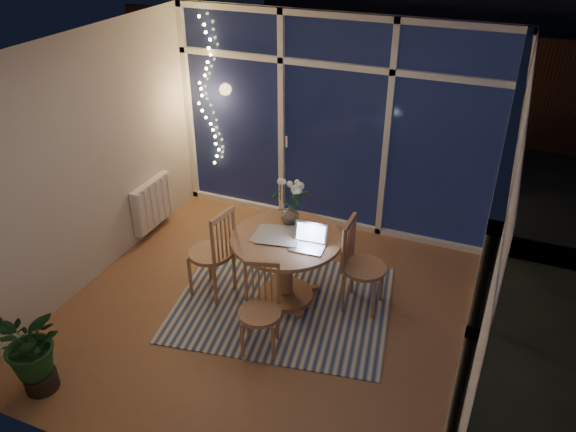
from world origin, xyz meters
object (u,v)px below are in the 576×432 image
object	(u,v)px
dining_table	(286,269)
potted_plant	(33,354)
laptop	(308,238)
flower_vase	(290,214)
chair_right	(364,266)
chair_front	(260,311)
chair_left	(210,251)

from	to	relation	value
dining_table	potted_plant	size ratio (longest dim) A/B	1.45
laptop	flower_vase	bearing A→B (deg)	127.55
chair_right	chair_front	bearing A→B (deg)	144.81
chair_left	chair_front	xyz separation A→B (m)	(0.83, -0.59, -0.07)
chair_right	chair_front	size ratio (longest dim) A/B	1.12
chair_left	chair_right	distance (m)	1.57
flower_vase	dining_table	bearing A→B (deg)	-75.19
chair_left	flower_vase	size ratio (longest dim) A/B	4.93
laptop	flower_vase	world-z (taller)	laptop
chair_left	laptop	world-z (taller)	chair_left
dining_table	chair_right	xyz separation A→B (m)	(0.76, 0.18, 0.12)
chair_front	flower_vase	distance (m)	1.15
chair_left	flower_vase	xyz separation A→B (m)	(0.69, 0.47, 0.34)
dining_table	chair_front	xyz separation A→B (m)	(0.07, -0.78, 0.07)
chair_right	flower_vase	distance (m)	0.92
potted_plant	flower_vase	bearing A→B (deg)	57.80
dining_table	chair_right	size ratio (longest dim) A/B	1.11
potted_plant	chair_left	bearing A→B (deg)	68.03
laptop	potted_plant	xyz separation A→B (m)	(-1.73, -1.83, -0.49)
chair_right	potted_plant	size ratio (longest dim) A/B	1.31
flower_vase	chair_left	bearing A→B (deg)	-145.83
chair_left	chair_front	bearing A→B (deg)	62.98
chair_front	laptop	distance (m)	0.83
dining_table	laptop	xyz separation A→B (m)	(0.26, -0.10, 0.49)
chair_left	chair_right	bearing A→B (deg)	112.14
chair_right	potted_plant	bearing A→B (deg)	134.13
dining_table	potted_plant	xyz separation A→B (m)	(-1.47, -1.93, 0.00)
chair_right	dining_table	bearing A→B (deg)	103.98
chair_left	chair_right	world-z (taller)	chair_left
dining_table	flower_vase	world-z (taller)	flower_vase
dining_table	chair_left	world-z (taller)	chair_left
dining_table	flower_vase	size ratio (longest dim) A/B	5.26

